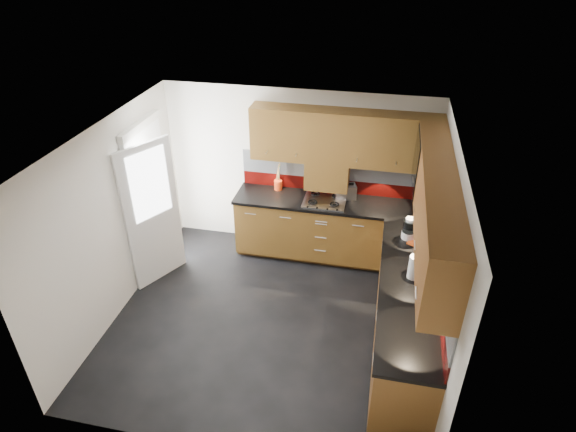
% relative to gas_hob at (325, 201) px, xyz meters
% --- Properties ---
extents(room, '(4.00, 3.80, 2.64)m').
position_rel_gas_hob_xyz_m(room, '(-0.45, -1.47, 0.54)').
color(room, black).
extents(base_cabinets, '(2.70, 3.20, 0.95)m').
position_rel_gas_hob_xyz_m(base_cabinets, '(0.62, -0.75, -0.52)').
color(base_cabinets, '#563813').
rests_on(base_cabinets, room).
extents(countertop, '(2.72, 3.22, 0.04)m').
position_rel_gas_hob_xyz_m(countertop, '(0.60, -0.77, -0.03)').
color(countertop, black).
rests_on(countertop, base_cabinets).
extents(backsplash, '(2.70, 3.20, 0.54)m').
position_rel_gas_hob_xyz_m(backsplash, '(0.83, -0.54, 0.26)').
color(backsplash, maroon).
rests_on(backsplash, countertop).
extents(upper_cabinets, '(2.50, 3.20, 0.72)m').
position_rel_gas_hob_xyz_m(upper_cabinets, '(0.78, -0.69, 0.88)').
color(upper_cabinets, '#563813').
rests_on(upper_cabinets, room).
extents(extractor_hood, '(0.60, 0.33, 0.40)m').
position_rel_gas_hob_xyz_m(extractor_hood, '(0.00, 0.17, 0.33)').
color(extractor_hood, '#563813').
rests_on(extractor_hood, room).
extents(glass_cabinet, '(0.32, 0.80, 0.66)m').
position_rel_gas_hob_xyz_m(glass_cabinet, '(1.26, -0.40, 0.91)').
color(glass_cabinet, black).
rests_on(glass_cabinet, room).
extents(back_door, '(0.42, 1.19, 2.04)m').
position_rel_gas_hob_xyz_m(back_door, '(-2.23, -0.72, 0.08)').
color(back_door, white).
rests_on(back_door, room).
extents(gas_hob, '(0.58, 0.51, 0.05)m').
position_rel_gas_hob_xyz_m(gas_hob, '(0.00, 0.00, 0.00)').
color(gas_hob, silver).
rests_on(gas_hob, countertop).
extents(utensil_pot, '(0.12, 0.12, 0.41)m').
position_rel_gas_hob_xyz_m(utensil_pot, '(-0.71, 0.22, 0.08)').
color(utensil_pot, red).
rests_on(utensil_pot, countertop).
extents(toaster, '(0.33, 0.25, 0.21)m').
position_rel_gas_hob_xyz_m(toaster, '(0.26, 0.16, 0.09)').
color(toaster, silver).
rests_on(toaster, countertop).
extents(food_processor, '(0.17, 0.17, 0.28)m').
position_rel_gas_hob_xyz_m(food_processor, '(1.13, -0.68, 0.11)').
color(food_processor, white).
rests_on(food_processor, countertop).
extents(paper_towel, '(0.16, 0.16, 0.27)m').
position_rel_gas_hob_xyz_m(paper_towel, '(1.18, -1.46, 0.12)').
color(paper_towel, white).
rests_on(paper_towel, countertop).
extents(orange_cloth, '(0.18, 0.17, 0.02)m').
position_rel_gas_hob_xyz_m(orange_cloth, '(1.20, -0.79, -0.01)').
color(orange_cloth, '#F05B1A').
rests_on(orange_cloth, countertop).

